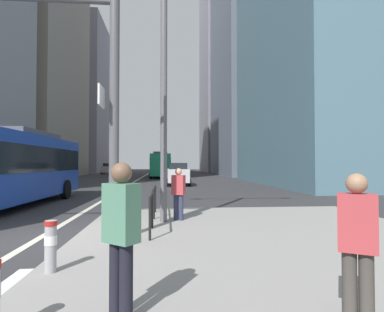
{
  "coord_description": "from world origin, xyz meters",
  "views": [
    {
      "loc": [
        3.13,
        -8.26,
        1.87
      ],
      "look_at": [
        5.71,
        21.63,
        2.61
      ],
      "focal_mm": 29.48,
      "sensor_mm": 36.0,
      "label": 1
    }
  ],
  "objects_px": {
    "city_bus_red_distant": "(164,164)",
    "pedestrian_walking": "(357,242)",
    "car_oncoming_mid": "(108,169)",
    "bollard_left": "(51,243)",
    "street_lamp_post": "(164,50)",
    "pedestrian_waiting": "(121,232)",
    "pedestrian_far": "(178,191)",
    "traffic_signal_gantry": "(19,62)",
    "car_receding_near": "(178,174)",
    "city_bus_red_receding": "(160,164)",
    "city_bus_blue_oncoming": "(5,165)"
  },
  "relations": [
    {
      "from": "city_bus_blue_oncoming",
      "to": "pedestrian_walking",
      "type": "relative_size",
      "value": 7.3
    },
    {
      "from": "city_bus_blue_oncoming",
      "to": "bollard_left",
      "type": "bearing_deg",
      "value": -60.53
    },
    {
      "from": "car_oncoming_mid",
      "to": "street_lamp_post",
      "type": "xyz_separation_m",
      "value": [
        10.16,
        -48.4,
        4.29
      ]
    },
    {
      "from": "city_bus_red_distant",
      "to": "pedestrian_walking",
      "type": "relative_size",
      "value": 6.5
    },
    {
      "from": "street_lamp_post",
      "to": "bollard_left",
      "type": "height_order",
      "value": "street_lamp_post"
    },
    {
      "from": "pedestrian_far",
      "to": "traffic_signal_gantry",
      "type": "bearing_deg",
      "value": -145.43
    },
    {
      "from": "car_oncoming_mid",
      "to": "pedestrian_walking",
      "type": "bearing_deg",
      "value": -77.37
    },
    {
      "from": "traffic_signal_gantry",
      "to": "pedestrian_far",
      "type": "height_order",
      "value": "traffic_signal_gantry"
    },
    {
      "from": "city_bus_blue_oncoming",
      "to": "car_oncoming_mid",
      "type": "height_order",
      "value": "city_bus_blue_oncoming"
    },
    {
      "from": "pedestrian_waiting",
      "to": "bollard_left",
      "type": "bearing_deg",
      "value": 128.99
    },
    {
      "from": "car_receding_near",
      "to": "street_lamp_post",
      "type": "height_order",
      "value": "street_lamp_post"
    },
    {
      "from": "city_bus_blue_oncoming",
      "to": "city_bus_red_distant",
      "type": "relative_size",
      "value": 1.12
    },
    {
      "from": "city_bus_blue_oncoming",
      "to": "pedestrian_walking",
      "type": "distance_m",
      "value": 13.57
    },
    {
      "from": "car_receding_near",
      "to": "pedestrian_walking",
      "type": "xyz_separation_m",
      "value": [
        0.94,
        -24.14,
        0.05
      ]
    },
    {
      "from": "traffic_signal_gantry",
      "to": "pedestrian_walking",
      "type": "distance_m",
      "value": 7.26
    },
    {
      "from": "city_bus_red_distant",
      "to": "pedestrian_waiting",
      "type": "distance_m",
      "value": 55.84
    },
    {
      "from": "car_oncoming_mid",
      "to": "traffic_signal_gantry",
      "type": "bearing_deg",
      "value": -82.14
    },
    {
      "from": "city_bus_red_distant",
      "to": "pedestrian_far",
      "type": "relative_size",
      "value": 6.64
    },
    {
      "from": "city_bus_red_receding",
      "to": "pedestrian_waiting",
      "type": "relative_size",
      "value": 6.51
    },
    {
      "from": "car_receding_near",
      "to": "pedestrian_waiting",
      "type": "xyz_separation_m",
      "value": [
        -1.59,
        -23.77,
        0.13
      ]
    },
    {
      "from": "traffic_signal_gantry",
      "to": "city_bus_red_receding",
      "type": "bearing_deg",
      "value": 85.92
    },
    {
      "from": "car_receding_near",
      "to": "pedestrian_far",
      "type": "distance_m",
      "value": 17.69
    },
    {
      "from": "city_bus_blue_oncoming",
      "to": "pedestrian_walking",
      "type": "height_order",
      "value": "city_bus_blue_oncoming"
    },
    {
      "from": "street_lamp_post",
      "to": "pedestrian_walking",
      "type": "height_order",
      "value": "street_lamp_post"
    },
    {
      "from": "city_bus_blue_oncoming",
      "to": "car_receding_near",
      "type": "bearing_deg",
      "value": 60.72
    },
    {
      "from": "bollard_left",
      "to": "pedestrian_waiting",
      "type": "bearing_deg",
      "value": -51.01
    },
    {
      "from": "city_bus_red_receding",
      "to": "pedestrian_far",
      "type": "relative_size",
      "value": 7.14
    },
    {
      "from": "pedestrian_far",
      "to": "car_oncoming_mid",
      "type": "bearing_deg",
      "value": 102.43
    },
    {
      "from": "street_lamp_post",
      "to": "pedestrian_walking",
      "type": "relative_size",
      "value": 4.94
    },
    {
      "from": "car_receding_near",
      "to": "pedestrian_walking",
      "type": "height_order",
      "value": "car_receding_near"
    },
    {
      "from": "city_bus_blue_oncoming",
      "to": "pedestrian_waiting",
      "type": "xyz_separation_m",
      "value": [
        6.09,
        -10.08,
        -0.72
      ]
    },
    {
      "from": "city_bus_red_distant",
      "to": "pedestrian_waiting",
      "type": "relative_size",
      "value": 6.06
    },
    {
      "from": "city_bus_blue_oncoming",
      "to": "street_lamp_post",
      "type": "distance_m",
      "value": 8.51
    },
    {
      "from": "traffic_signal_gantry",
      "to": "pedestrian_walking",
      "type": "xyz_separation_m",
      "value": [
        5.25,
        -3.97,
        -3.07
      ]
    },
    {
      "from": "pedestrian_waiting",
      "to": "pedestrian_walking",
      "type": "relative_size",
      "value": 1.07
    },
    {
      "from": "street_lamp_post",
      "to": "pedestrian_waiting",
      "type": "bearing_deg",
      "value": -94.35
    },
    {
      "from": "traffic_signal_gantry",
      "to": "car_receding_near",
      "type": "bearing_deg",
      "value": 77.94
    },
    {
      "from": "pedestrian_waiting",
      "to": "pedestrian_walking",
      "type": "height_order",
      "value": "pedestrian_waiting"
    },
    {
      "from": "traffic_signal_gantry",
      "to": "bollard_left",
      "type": "relative_size",
      "value": 7.57
    },
    {
      "from": "car_oncoming_mid",
      "to": "bollard_left",
      "type": "bearing_deg",
      "value": -80.94
    },
    {
      "from": "car_receding_near",
      "to": "traffic_signal_gantry",
      "type": "bearing_deg",
      "value": -102.06
    },
    {
      "from": "pedestrian_waiting",
      "to": "car_oncoming_mid",
      "type": "bearing_deg",
      "value": 100.15
    },
    {
      "from": "city_bus_red_distant",
      "to": "traffic_signal_gantry",
      "type": "height_order",
      "value": "traffic_signal_gantry"
    },
    {
      "from": "bollard_left",
      "to": "city_bus_red_distant",
      "type": "bearing_deg",
      "value": 88.31
    },
    {
      "from": "pedestrian_waiting",
      "to": "pedestrian_far",
      "type": "height_order",
      "value": "pedestrian_waiting"
    },
    {
      "from": "city_bus_red_receding",
      "to": "bollard_left",
      "type": "height_order",
      "value": "city_bus_red_receding"
    },
    {
      "from": "pedestrian_waiting",
      "to": "street_lamp_post",
      "type": "bearing_deg",
      "value": 85.65
    },
    {
      "from": "pedestrian_waiting",
      "to": "pedestrian_walking",
      "type": "bearing_deg",
      "value": -8.34
    },
    {
      "from": "car_receding_near",
      "to": "bollard_left",
      "type": "relative_size",
      "value": 5.38
    },
    {
      "from": "car_oncoming_mid",
      "to": "pedestrian_far",
      "type": "relative_size",
      "value": 2.6
    }
  ]
}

